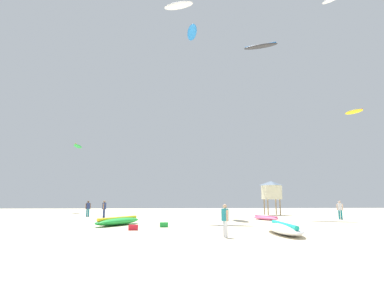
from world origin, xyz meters
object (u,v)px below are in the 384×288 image
object	(u,v)px
person_left	(104,208)
kite_grounded_mid	(118,221)
gear_bag	(164,225)
kite_aloft_4	(178,6)
kite_aloft_0	(78,146)
person_midground	(340,209)
lifeguard_tower	(271,190)
person_foreground	(225,218)
person_right	(88,207)
kite_aloft_5	(354,112)
kite_aloft_2	(260,46)
kite_grounded_far	(284,229)
kite_aloft_1	(192,33)
kite_grounded_near	(266,218)
cooler_box	(133,228)

from	to	relation	value
person_left	kite_grounded_mid	bearing A→B (deg)	114.04
kite_grounded_mid	gear_bag	size ratio (longest dim) A/B	9.11
person_left	gear_bag	size ratio (longest dim) A/B	3.16
kite_grounded_mid	kite_aloft_4	bearing A→B (deg)	64.64
person_left	kite_aloft_0	world-z (taller)	kite_aloft_0
kite_aloft_4	kite_aloft_0	bearing A→B (deg)	132.88
person_midground	lifeguard_tower	world-z (taller)	lifeguard_tower
person_midground	kite_aloft_0	bearing A→B (deg)	-93.52
person_foreground	lifeguard_tower	world-z (taller)	lifeguard_tower
person_left	person_right	xyz separation A→B (m)	(-2.30, 2.73, -0.02)
kite_aloft_5	person_right	bearing A→B (deg)	172.11
lifeguard_tower	person_foreground	bearing A→B (deg)	-112.99
person_right	kite_aloft_5	world-z (taller)	kite_aloft_5
lifeguard_tower	kite_aloft_2	distance (m)	17.69
kite_aloft_2	kite_aloft_5	size ratio (longest dim) A/B	1.93
person_midground	kite_grounded_far	size ratio (longest dim) A/B	0.34
person_left	kite_grounded_far	world-z (taller)	person_left
person_midground	kite_aloft_0	xyz separation A→B (m)	(-30.34, 19.93, 8.99)
gear_bag	kite_aloft_4	distance (m)	26.36
gear_bag	kite_aloft_1	distance (m)	28.32
person_foreground	kite_grounded_mid	xyz separation A→B (m)	(-6.45, 8.15, -0.65)
kite_aloft_0	kite_aloft_4	size ratio (longest dim) A/B	0.92
person_foreground	gear_bag	xyz separation A→B (m)	(-3.10, 6.27, -0.77)
person_right	kite_grounded_mid	world-z (taller)	person_right
gear_bag	kite_aloft_0	bearing A→B (deg)	116.83
kite_grounded_near	kite_aloft_0	size ratio (longest dim) A/B	1.03
person_foreground	person_midground	distance (m)	19.20
person_left	kite_grounded_near	size ratio (longest dim) A/B	0.52
person_right	kite_aloft_1	bearing A→B (deg)	65.34
person_right	cooler_box	distance (m)	17.96
person_right	kite_aloft_2	size ratio (longest dim) A/B	0.42
person_foreground	person_right	distance (m)	23.86
kite_aloft_0	person_right	bearing A→B (deg)	-68.02
kite_aloft_0	kite_aloft_4	bearing A→B (deg)	-47.12
person_foreground	lifeguard_tower	xyz separation A→B (m)	(9.88, 23.27, 2.12)
lifeguard_tower	gear_bag	world-z (taller)	lifeguard_tower
person_left	kite_aloft_1	world-z (taller)	kite_aloft_1
kite_grounded_near	gear_bag	world-z (taller)	kite_grounded_near
kite_aloft_1	kite_aloft_5	xyz separation A→B (m)	(17.52, -5.60, -11.90)
person_midground	kite_aloft_0	world-z (taller)	kite_aloft_0
kite_grounded_mid	kite_aloft_0	size ratio (longest dim) A/B	1.54
person_left	kite_aloft_5	bearing A→B (deg)	-175.63
person_foreground	person_right	world-z (taller)	person_right
person_midground	kite_aloft_4	bearing A→B (deg)	-74.10
kite_grounded_near	kite_aloft_1	xyz separation A→B (m)	(-6.19, 8.82, 23.11)
kite_grounded_mid	kite_aloft_5	size ratio (longest dim) A/B	2.37
person_left	kite_grounded_mid	xyz separation A→B (m)	(3.00, -9.88, -0.75)
kite_grounded_far	kite_aloft_5	size ratio (longest dim) A/B	2.40
kite_aloft_0	kite_aloft_2	world-z (taller)	kite_aloft_2
kite_aloft_0	kite_aloft_2	distance (m)	30.57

